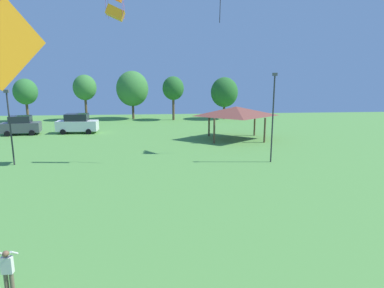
{
  "coord_description": "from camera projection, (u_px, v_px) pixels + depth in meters",
  "views": [
    {
      "loc": [
        -0.34,
        0.44,
        7.32
      ],
      "look_at": [
        0.84,
        14.2,
        4.37
      ],
      "focal_mm": 32.0,
      "sensor_mm": 36.0,
      "label": 1
    }
  ],
  "objects": [
    {
      "name": "person_standing_near_foreground",
      "position": [
        8.0,
        269.0,
        11.28
      ],
      "size": [
        0.52,
        0.47,
        1.63
      ],
      "rotation": [
        0.0,
        0.0,
        0.16
      ],
      "color": "brown",
      "rests_on": "ground"
    },
    {
      "name": "kite_flying_2",
      "position": [
        115.0,
        3.0,
        24.97
      ],
      "size": [
        1.46,
        1.3,
        2.47
      ],
      "color": "orange"
    },
    {
      "name": "parked_car_leftmost",
      "position": [
        21.0,
        125.0,
        40.04
      ],
      "size": [
        4.42,
        2.35,
        2.23
      ],
      "rotation": [
        0.0,
        0.0,
        0.13
      ],
      "color": "#4C5156",
      "rests_on": "ground"
    },
    {
      "name": "parked_car_second_from_left",
      "position": [
        77.0,
        124.0,
        41.02
      ],
      "size": [
        4.8,
        2.03,
        2.36
      ],
      "rotation": [
        0.0,
        0.0,
        -0.02
      ],
      "color": "silver",
      "rests_on": "ground"
    },
    {
      "name": "park_pavilion",
      "position": [
        236.0,
        111.0,
        36.97
      ],
      "size": [
        6.88,
        5.16,
        3.6
      ],
      "color": "brown",
      "rests_on": "ground"
    },
    {
      "name": "light_post_0",
      "position": [
        273.0,
        113.0,
        27.35
      ],
      "size": [
        0.36,
        0.2,
        7.2
      ],
      "color": "#2D2D33",
      "rests_on": "ground"
    },
    {
      "name": "light_post_1",
      "position": [
        10.0,
        123.0,
        26.58
      ],
      "size": [
        0.36,
        0.2,
        5.95
      ],
      "color": "#2D2D33",
      "rests_on": "ground"
    },
    {
      "name": "treeline_tree_0",
      "position": [
        25.0,
        92.0,
        49.7
      ],
      "size": [
        3.4,
        3.4,
        6.29
      ],
      "color": "brown",
      "rests_on": "ground"
    },
    {
      "name": "treeline_tree_1",
      "position": [
        85.0,
        88.0,
        51.36
      ],
      "size": [
        3.46,
        3.46,
        6.83
      ],
      "color": "brown",
      "rests_on": "ground"
    },
    {
      "name": "treeline_tree_2",
      "position": [
        132.0,
        89.0,
        52.62
      ],
      "size": [
        4.89,
        4.89,
        7.39
      ],
      "color": "brown",
      "rests_on": "ground"
    },
    {
      "name": "treeline_tree_3",
      "position": [
        173.0,
        88.0,
        51.52
      ],
      "size": [
        3.22,
        3.22,
        6.59
      ],
      "color": "brown",
      "rests_on": "ground"
    },
    {
      "name": "treeline_tree_4",
      "position": [
        224.0,
        92.0,
        52.69
      ],
      "size": [
        4.16,
        4.16,
        6.44
      ],
      "color": "brown",
      "rests_on": "ground"
    }
  ]
}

